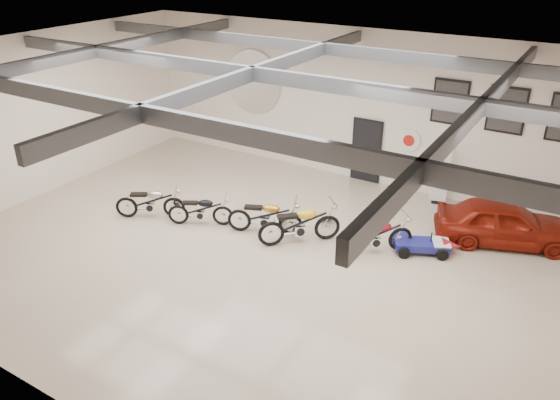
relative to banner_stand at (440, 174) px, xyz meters
The scene contains 18 objects.
floor 6.40m from the banner_stand, 119.59° to the right, with size 16.00×12.00×0.01m, color #C1AE93.
ceiling 7.50m from the banner_stand, 119.59° to the right, with size 16.00×12.00×0.01m, color slate.
back_wall 3.52m from the banner_stand, behind, with size 16.00×0.02×5.00m, color silver.
left_wall 12.50m from the banner_stand, 153.69° to the right, with size 0.02×12.00×5.00m, color silver.
ceiling_beams 7.37m from the banner_stand, 119.59° to the right, with size 15.80×11.80×0.32m, color #4F5156, non-canonical shape.
door 2.66m from the banner_stand, behind, with size 0.92×0.08×2.10m, color black.
logo_plaque 7.37m from the banner_stand, behind, with size 2.30×0.06×1.16m, color silver, non-canonical shape.
poster_left 2.19m from the banner_stand, 105.03° to the left, with size 1.05×0.08×1.35m, color black, non-canonical shape.
poster_mid 2.64m from the banner_stand, 17.30° to the left, with size 1.05×0.08×1.35m, color black, non-canonical shape.
oil_sign 1.50m from the banner_stand, 159.81° to the left, with size 0.72×0.10×0.72m, color white, non-canonical shape.
banner_stand is the anchor object (origin of this frame).
motorcycle_silver 8.78m from the banner_stand, 142.51° to the right, with size 1.99×0.62×1.04m, color silver, non-canonical shape.
motorcycle_black 7.34m from the banner_stand, 137.73° to the right, with size 1.84×0.57×0.95m, color silver, non-canonical shape.
motorcycle_gold 5.67m from the banner_stand, 129.23° to the right, with size 2.06×0.64×1.07m, color silver, non-canonical shape.
motorcycle_yellow 5.02m from the banner_stand, 119.70° to the right, with size 2.23×0.69×1.16m, color silver, non-canonical shape.
motorcycle_red 3.87m from the banner_stand, 97.92° to the right, with size 2.04×0.63×1.06m, color silver, non-canonical shape.
go_kart 3.21m from the banner_stand, 77.88° to the right, with size 1.72×0.77×0.62m, color navy, non-canonical shape.
vintage_car 2.71m from the banner_stand, 33.95° to the right, with size 3.60×1.45×1.23m, color maroon.
Camera 1 is at (6.84, -10.12, 7.55)m, focal length 35.00 mm.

